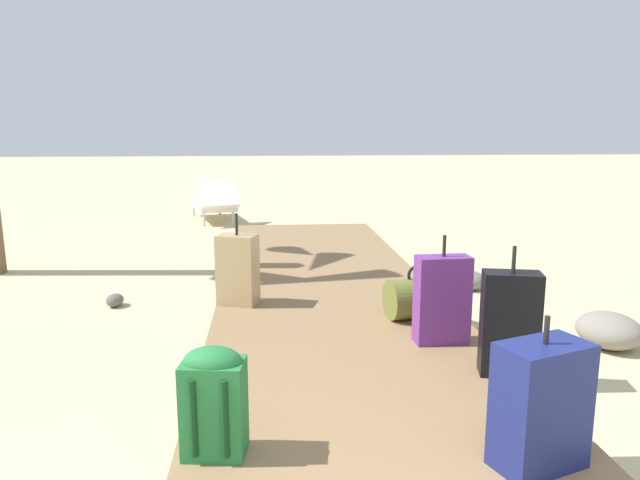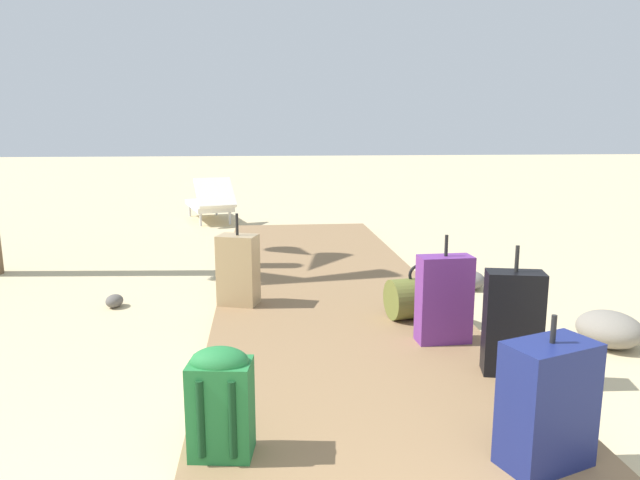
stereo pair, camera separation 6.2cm
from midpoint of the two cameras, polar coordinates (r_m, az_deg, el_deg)
ground_plane at (r=4.31m, az=2.26°, el=-10.34°), size 60.00×60.00×0.00m
boardwalk at (r=5.08m, az=0.94°, el=-6.53°), size 2.00×8.33×0.08m
duffel_bag_olive at (r=4.68m, az=9.15°, el=-5.59°), size 0.50×0.39×0.43m
suitcase_navy at (r=2.83m, az=20.81°, el=-14.84°), size 0.45×0.35×0.70m
suitcase_purple at (r=4.16m, az=11.65°, el=-5.70°), size 0.38×0.19×0.76m
suitcase_tan at (r=4.99m, az=-8.37°, el=-2.91°), size 0.37×0.31×0.78m
backpack_green at (r=2.77m, az=-10.36°, el=-15.11°), size 0.31×0.24×0.52m
suitcase_black at (r=3.73m, az=17.93°, el=-7.75°), size 0.37×0.25×0.80m
lounge_chair at (r=10.05m, az=-10.89°, el=3.65°), size 0.99×1.66×0.77m
rock_right_near at (r=5.92m, az=14.16°, el=-3.81°), size 0.39×0.40×0.18m
rock_left_far at (r=5.50m, az=-19.81°, el=-5.64°), size 0.16×0.20×0.11m
rock_right_far at (r=4.74m, az=26.16°, el=-7.84°), size 0.54×0.57×0.26m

